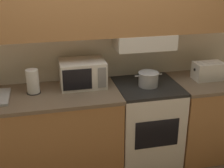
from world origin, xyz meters
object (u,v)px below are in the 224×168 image
stove_range (146,122)px  cooking_pot (148,79)px  toaster (208,71)px  paper_towel_roll (33,82)px  microwave (82,73)px

stove_range → cooking_pot: 0.53m
toaster → paper_towel_roll: (-1.85, 0.04, 0.02)m
cooking_pot → paper_towel_roll: 1.16m
cooking_pot → toaster: 0.70m
stove_range → paper_towel_roll: paper_towel_roll is taller
stove_range → microwave: (-0.66, 0.14, 0.58)m
cooking_pot → paper_towel_roll: size_ratio=1.22×
stove_range → microwave: bearing=168.4°
stove_range → cooking_pot: bearing=-99.2°
stove_range → microwave: 0.89m
microwave → paper_towel_roll: size_ratio=1.91×
microwave → paper_towel_roll: microwave is taller
microwave → paper_towel_roll: 0.50m
stove_range → cooking_pot: cooking_pot is taller
stove_range → paper_towel_roll: (-1.16, 0.06, 0.57)m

